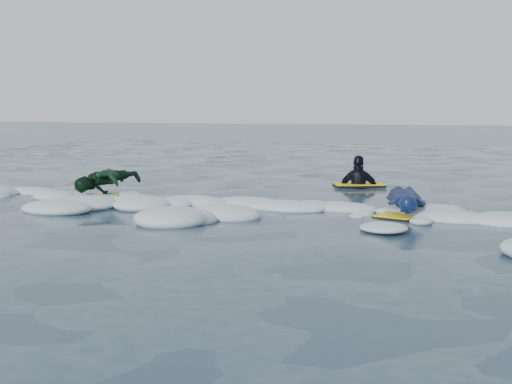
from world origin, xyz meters
TOP-DOWN VIEW (x-y plane):
  - ground at (0.00, 0.00)m, footprint 120.00×120.00m
  - foam_band at (0.00, 1.03)m, footprint 12.00×3.10m
  - prone_woman_unit at (2.68, 1.61)m, footprint 0.84×1.61m
  - prone_child_unit at (-2.54, 1.72)m, footprint 0.95×1.44m
  - waiting_rider_unit at (1.37, 4.84)m, footprint 1.14×0.91m

SIDE VIEW (x-z plane):
  - waiting_rider_unit at x=1.37m, z-range -0.84..0.66m
  - ground at x=0.00m, z-range 0.00..0.00m
  - foam_band at x=0.00m, z-range -0.15..0.15m
  - prone_woman_unit at x=2.68m, z-range 0.00..0.40m
  - prone_child_unit at x=-2.54m, z-range 0.01..0.53m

